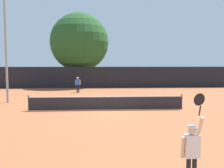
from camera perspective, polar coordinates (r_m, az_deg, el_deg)
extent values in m
plane|color=#9E5633|center=(17.66, -1.28, -5.87)|extent=(120.00, 120.00, 0.00)
cube|color=#232328|center=(17.58, -1.28, -4.35)|extent=(10.65, 0.03, 0.91)
cube|color=white|center=(17.51, -1.29, -2.88)|extent=(10.65, 0.04, 0.06)
cylinder|color=#333338|center=(18.21, -18.33, -4.09)|extent=(0.08, 0.08, 1.07)
cylinder|color=#333338|center=(18.51, 15.47, -3.87)|extent=(0.08, 0.08, 1.07)
cube|color=black|center=(32.86, -2.10, 1.53)|extent=(34.37, 0.12, 2.73)
cube|color=white|center=(7.11, 17.62, -13.21)|extent=(0.38, 0.22, 0.61)
sphere|color=beige|center=(7.00, 17.71, -9.99)|extent=(0.23, 0.23, 0.23)
cylinder|color=white|center=(6.97, 17.74, -9.21)|extent=(0.24, 0.24, 0.04)
cylinder|color=beige|center=(7.04, 15.74, -13.61)|extent=(0.09, 0.17, 0.58)
cylinder|color=beige|center=(7.14, 19.31, -8.93)|extent=(0.09, 0.32, 0.56)
cylinder|color=black|center=(7.11, 19.22, -5.71)|extent=(0.04, 0.11, 0.28)
ellipsoid|color=black|center=(7.12, 19.10, -3.33)|extent=(0.30, 0.13, 0.36)
cube|color=blue|center=(27.82, -7.72, 0.41)|extent=(0.38, 0.22, 0.62)
sphere|color=tan|center=(27.79, -7.73, 1.27)|extent=(0.24, 0.24, 0.24)
cylinder|color=white|center=(27.78, -7.73, 1.48)|extent=(0.25, 0.25, 0.04)
cylinder|color=black|center=(27.89, -7.87, -1.08)|extent=(0.12, 0.12, 0.83)
cylinder|color=black|center=(27.88, -7.54, -1.07)|extent=(0.12, 0.12, 0.83)
cylinder|color=tan|center=(27.84, -8.21, 0.34)|extent=(0.09, 0.18, 0.59)
cylinder|color=tan|center=(27.80, -7.23, 0.35)|extent=(0.09, 0.16, 0.59)
sphere|color=#CCE033|center=(19.60, -3.06, -4.70)|extent=(0.07, 0.07, 0.07)
cylinder|color=gray|center=(22.35, -22.86, 8.02)|extent=(0.18, 0.18, 9.33)
cylinder|color=brown|center=(35.97, -7.30, 2.05)|extent=(0.56, 0.56, 3.06)
sphere|color=#235123|center=(36.04, -7.38, 9.35)|extent=(8.13, 8.13, 8.13)
cube|color=navy|center=(38.48, -7.24, 0.85)|extent=(1.97, 4.23, 0.90)
cube|color=#2D333D|center=(38.14, -7.28, 1.97)|extent=(1.74, 2.23, 0.64)
cylinder|color=black|center=(39.96, -8.30, 0.56)|extent=(0.22, 0.60, 0.60)
cylinder|color=black|center=(39.84, -5.86, 0.57)|extent=(0.22, 0.60, 0.60)
cylinder|color=black|center=(37.19, -8.69, 0.23)|extent=(0.22, 0.60, 0.60)
cylinder|color=black|center=(37.06, -6.08, 0.24)|extent=(0.22, 0.60, 0.60)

